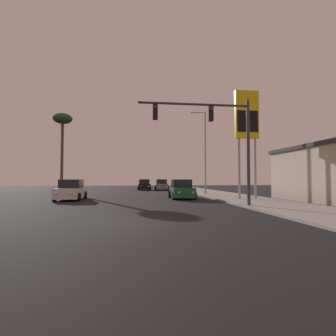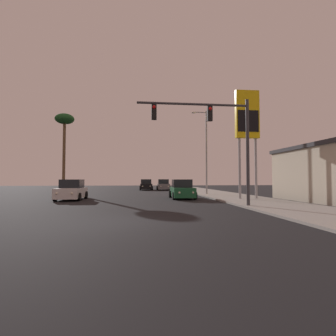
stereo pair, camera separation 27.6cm
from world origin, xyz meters
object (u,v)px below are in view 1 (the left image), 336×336
car_grey (162,185)px  traffic_light_mast (218,130)px  car_white (71,191)px  gas_station_sign (247,121)px  street_lamp (204,148)px  car_green (182,190)px  palm_tree_mid (63,124)px  car_black (144,185)px

car_grey → traffic_light_mast: traffic_light_mast is taller
car_white → gas_station_sign: size_ratio=0.48×
street_lamp → car_grey: bearing=104.0°
car_grey → traffic_light_mast: (0.91, -25.72, 3.94)m
car_grey → car_green: bearing=92.2°
traffic_light_mast → street_lamp: size_ratio=0.76×
car_green → palm_tree_mid: size_ratio=0.43×
traffic_light_mast → palm_tree_mid: 24.34m
car_black → car_green: same height
car_grey → car_white: same height
car_black → car_white: same height
car_black → palm_tree_mid: 15.06m
car_grey → car_white: bearing=65.5°
car_white → traffic_light_mast: bearing=144.8°
car_green → street_lamp: bearing=-123.1°
car_black → car_white: bearing=71.1°
car_white → gas_station_sign: (14.50, -1.69, 5.86)m
car_black → car_green: bearing=98.4°
car_white → palm_tree_mid: size_ratio=0.43×
car_white → street_lamp: street_lamp is taller
traffic_light_mast → palm_tree_mid: (-14.27, 19.29, 4.10)m
car_black → car_green: (2.70, -18.71, 0.00)m
car_green → traffic_light_mast: (0.91, -7.55, 3.94)m
car_white → gas_station_sign: bearing=173.2°
car_grey → traffic_light_mast: size_ratio=0.63×
traffic_light_mast → street_lamp: street_lamp is taller
traffic_light_mast → gas_station_sign: 7.20m
gas_station_sign → palm_tree_mid: 23.22m
street_lamp → car_green: bearing=-125.0°
car_grey → palm_tree_mid: bearing=27.9°
traffic_light_mast → car_green: bearing=96.9°
street_lamp → palm_tree_mid: (-16.69, 6.98, 3.68)m
street_lamp → palm_tree_mid: palm_tree_mid is taller
car_grey → palm_tree_mid: palm_tree_mid is taller
car_white → palm_tree_mid: bearing=-71.8°
car_grey → street_lamp: 14.49m
street_lamp → palm_tree_mid: size_ratio=0.89×
car_black → car_green: size_ratio=0.99×
street_lamp → gas_station_sign: bearing=-74.9°
car_black → car_grey: bearing=169.0°
palm_tree_mid → car_green: bearing=-41.3°
car_white → traffic_light_mast: (10.23, -7.16, 3.94)m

